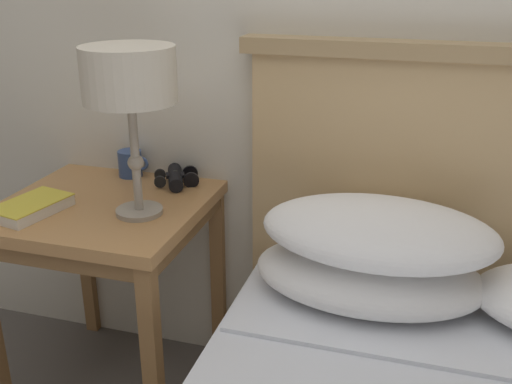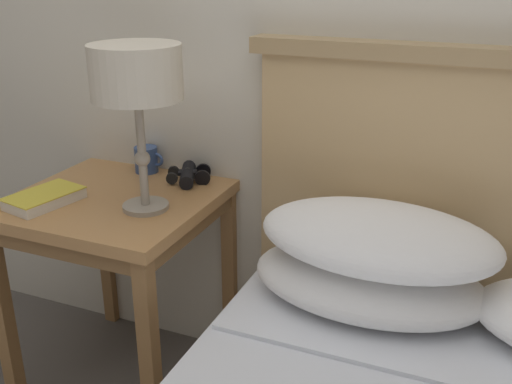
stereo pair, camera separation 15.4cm
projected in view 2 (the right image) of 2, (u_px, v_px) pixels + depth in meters
The scene contains 5 objects.
nightstand at pixel (118, 221), 1.82m from camera, with size 0.58×0.58×0.65m.
table_lamp at pixel (136, 78), 1.56m from camera, with size 0.24×0.24×0.46m.
book_on_nightstand at pixel (43, 198), 1.72m from camera, with size 0.17×0.23×0.04m.
binoculars_pair at pixel (188, 175), 1.89m from camera, with size 0.16×0.16×0.05m.
coffee_mug at pixel (147, 159), 1.97m from camera, with size 0.10×0.08×0.08m.
Camera 2 is at (0.55, -0.68, 1.32)m, focal length 42.00 mm.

